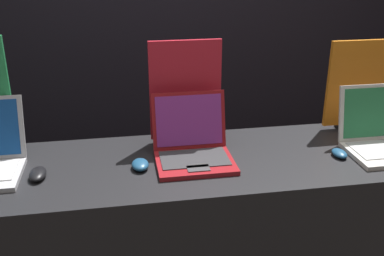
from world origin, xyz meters
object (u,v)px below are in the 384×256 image
(mouse_back, at_px, (339,153))
(promo_stand_back, at_px, (362,87))
(laptop_middle, at_px, (193,146))
(mouse_middle, at_px, (140,165))
(mouse_front, at_px, (38,174))
(promo_stand_middle, at_px, (185,95))

(mouse_back, bearing_deg, promo_stand_back, 50.99)
(laptop_middle, distance_m, promo_stand_back, 0.91)
(laptop_middle, bearing_deg, promo_stand_back, 13.48)
(laptop_middle, relative_size, mouse_middle, 3.15)
(mouse_middle, distance_m, mouse_back, 0.86)
(promo_stand_back, bearing_deg, mouse_back, -129.01)
(laptop_middle, bearing_deg, mouse_back, -7.90)
(laptop_middle, relative_size, mouse_back, 3.50)
(mouse_front, relative_size, promo_stand_middle, 0.25)
(mouse_middle, bearing_deg, promo_stand_middle, 46.93)
(promo_stand_back, bearing_deg, mouse_middle, -166.54)
(mouse_front, distance_m, promo_stand_back, 1.53)
(mouse_front, relative_size, mouse_back, 1.28)
(mouse_back, distance_m, promo_stand_back, 0.43)
(laptop_middle, height_order, mouse_back, laptop_middle)
(promo_stand_middle, bearing_deg, mouse_back, -23.66)
(mouse_front, height_order, laptop_middle, laptop_middle)
(mouse_front, xyz_separation_m, laptop_middle, (0.63, 0.06, 0.04))
(mouse_front, bearing_deg, mouse_back, -1.02)
(promo_stand_middle, xyz_separation_m, promo_stand_back, (0.87, 0.02, -0.02))
(laptop_middle, relative_size, promo_stand_middle, 0.68)
(promo_stand_middle, distance_m, mouse_back, 0.72)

